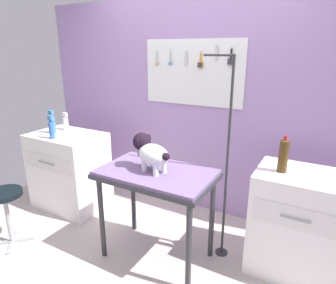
# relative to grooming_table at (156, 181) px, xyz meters

# --- Properties ---
(ground) EXTENTS (4.40, 4.00, 0.04)m
(ground) POSITION_rel_grooming_table_xyz_m (-0.10, -0.28, -0.75)
(ground) COLOR #BBB1A8
(rear_wall_panel) EXTENTS (4.00, 0.11, 2.30)m
(rear_wall_panel) POSITION_rel_grooming_table_xyz_m (-0.10, 1.00, 0.43)
(rear_wall_panel) COLOR #A784BE
(rear_wall_panel) RESTS_ON ground
(grooming_table) EXTENTS (0.95, 0.58, 0.82)m
(grooming_table) POSITION_rel_grooming_table_xyz_m (0.00, 0.00, 0.00)
(grooming_table) COLOR #2D2D33
(grooming_table) RESTS_ON ground
(grooming_arm) EXTENTS (0.30, 0.11, 1.74)m
(grooming_arm) POSITION_rel_grooming_table_xyz_m (0.49, 0.31, 0.08)
(grooming_arm) COLOR #2D2D33
(grooming_arm) RESTS_ON ground
(dog) EXTENTS (0.40, 0.26, 0.30)m
(dog) POSITION_rel_grooming_table_xyz_m (-0.05, -0.01, 0.25)
(dog) COLOR white
(dog) RESTS_ON grooming_table
(counter_left) EXTENTS (0.80, 0.58, 0.87)m
(counter_left) POSITION_rel_grooming_table_xyz_m (-1.35, 0.28, -0.29)
(counter_left) COLOR white
(counter_left) RESTS_ON ground
(cabinet_right) EXTENTS (0.68, 0.54, 0.87)m
(cabinet_right) POSITION_rel_grooming_table_xyz_m (1.07, 0.41, -0.30)
(cabinet_right) COLOR white
(cabinet_right) RESTS_ON ground
(stool) EXTENTS (0.32, 0.32, 0.54)m
(stool) POSITION_rel_grooming_table_xyz_m (-1.30, -0.53, -0.29)
(stool) COLOR #9E9EA3
(stool) RESTS_ON ground
(pump_bottle_white) EXTENTS (0.06, 0.06, 0.25)m
(pump_bottle_white) POSITION_rel_grooming_table_xyz_m (-1.34, 0.10, 0.25)
(pump_bottle_white) COLOR #3566BA
(pump_bottle_white) RESTS_ON counter_left
(spray_bottle_tall) EXTENTS (0.07, 0.07, 0.26)m
(spray_bottle_tall) POSITION_rel_grooming_table_xyz_m (-1.50, 0.25, 0.25)
(spray_bottle_tall) COLOR #3B75C1
(spray_bottle_tall) RESTS_ON counter_left
(detangler_spray) EXTENTS (0.06, 0.06, 0.20)m
(detangler_spray) POSITION_rel_grooming_table_xyz_m (-1.48, 0.42, 0.23)
(detangler_spray) COLOR white
(detangler_spray) RESTS_ON counter_left
(soda_bottle) EXTENTS (0.07, 0.07, 0.29)m
(soda_bottle) POSITION_rel_grooming_table_xyz_m (0.91, 0.37, 0.27)
(soda_bottle) COLOR #473014
(soda_bottle) RESTS_ON cabinet_right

